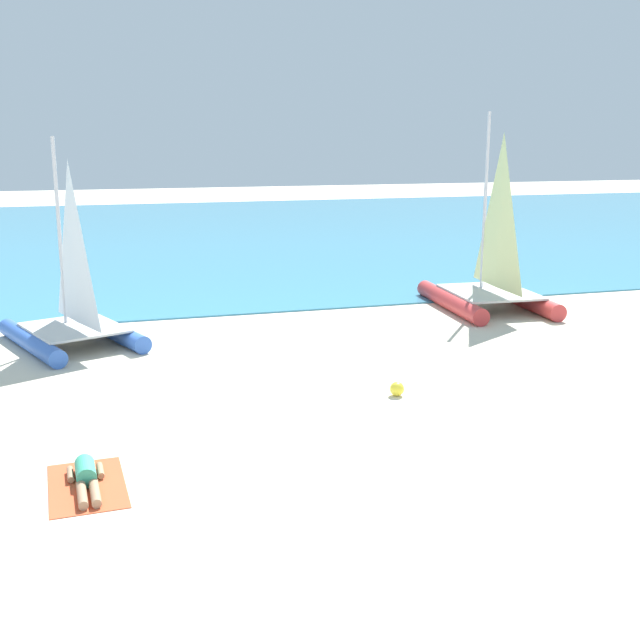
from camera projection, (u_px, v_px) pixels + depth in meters
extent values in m
plane|color=beige|center=(270.00, 323.00, 22.00)|extent=(120.00, 120.00, 0.00)
cube|color=teal|center=(181.00, 234.00, 41.82)|extent=(120.00, 40.00, 0.05)
cylinder|color=#CC3838|center=(451.00, 302.00, 23.62)|extent=(0.77, 4.46, 0.51)
cylinder|color=#CC3838|center=(522.00, 298.00, 24.13)|extent=(0.77, 4.46, 0.51)
cube|color=silver|center=(490.00, 292.00, 23.61)|extent=(2.49, 2.97, 0.06)
cylinder|color=silver|center=(485.00, 202.00, 23.62)|extent=(0.11, 0.11, 5.29)
pyramid|color=#EAEA99|center=(500.00, 211.00, 22.66)|extent=(0.20, 2.33, 4.44)
cylinder|color=blue|center=(31.00, 342.00, 19.10)|extent=(1.80, 3.81, 0.45)
cylinder|color=blue|center=(111.00, 330.00, 20.30)|extent=(1.80, 3.81, 0.45)
cube|color=silver|center=(74.00, 327.00, 19.50)|extent=(2.79, 3.06, 0.06)
cylinder|color=silver|center=(59.00, 233.00, 19.41)|extent=(0.09, 0.09, 4.64)
pyramid|color=white|center=(73.00, 242.00, 18.73)|extent=(0.77, 1.93, 3.90)
cube|color=#EA5933|center=(87.00, 486.00, 11.75)|extent=(1.20, 1.95, 0.01)
cylinder|color=#3FB28C|center=(86.00, 471.00, 11.90)|extent=(0.33, 0.63, 0.30)
sphere|color=tan|center=(84.00, 461.00, 12.28)|extent=(0.22, 0.22, 0.22)
cylinder|color=tan|center=(82.00, 495.00, 11.29)|extent=(0.18, 0.79, 0.14)
cylinder|color=tan|center=(95.00, 493.00, 11.35)|extent=(0.18, 0.79, 0.14)
cylinder|color=tan|center=(70.00, 474.00, 11.99)|extent=(0.12, 0.45, 0.10)
cylinder|color=tan|center=(100.00, 470.00, 12.13)|extent=(0.12, 0.45, 0.10)
sphere|color=yellow|center=(397.00, 389.00, 15.82)|extent=(0.29, 0.29, 0.29)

